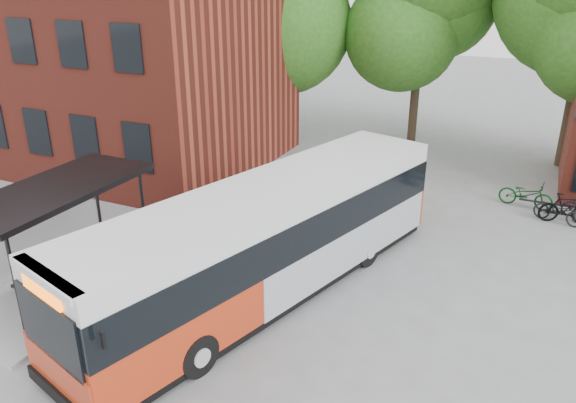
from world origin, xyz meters
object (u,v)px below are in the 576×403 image
at_px(bicycle_1, 566,208).
at_px(bicycle_2, 559,211).
at_px(city_bus, 269,241).
at_px(bicycle_0, 526,194).
at_px(bus_shelter, 62,235).

xyz_separation_m(bicycle_1, bicycle_2, (-0.22, -0.10, -0.10)).
xyz_separation_m(city_bus, bicycle_1, (7.28, 8.40, -1.01)).
relative_size(city_bus, bicycle_1, 6.80).
height_order(bicycle_0, bicycle_2, bicycle_0).
xyz_separation_m(bus_shelter, bicycle_1, (12.72, 10.26, -0.91)).
bearing_deg(bicycle_1, bicycle_2, 100.14).
distance_m(bicycle_1, bicycle_2, 0.26).
distance_m(city_bus, bicycle_0, 11.09).
bearing_deg(bus_shelter, bicycle_1, 38.88).
xyz_separation_m(bus_shelter, bicycle_2, (12.50, 10.16, -1.01)).
height_order(bicycle_1, bicycle_2, bicycle_1).
bearing_deg(bicycle_2, bus_shelter, 147.15).
relative_size(bicycle_0, bicycle_2, 1.14).
bearing_deg(bicycle_1, city_bus, 125.20).
distance_m(bicycle_0, bicycle_2, 1.52).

